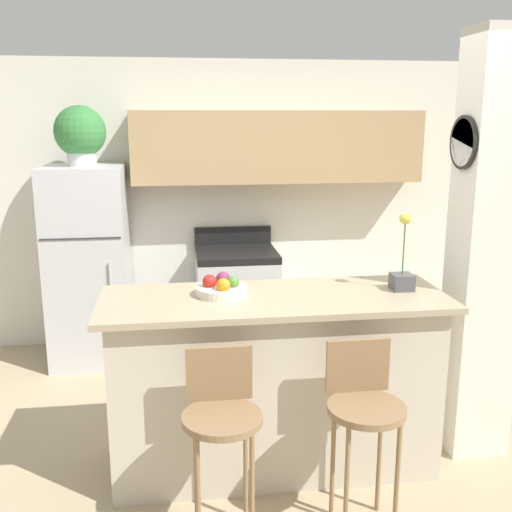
# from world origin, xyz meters

# --- Properties ---
(ground_plane) EXTENTS (14.00, 14.00, 0.00)m
(ground_plane) POSITION_xyz_m (0.00, 0.00, 0.00)
(ground_plane) COLOR tan
(wall_back) EXTENTS (5.60, 0.38, 2.55)m
(wall_back) POSITION_xyz_m (0.14, 2.18, 1.47)
(wall_back) COLOR silver
(wall_back) RESTS_ON ground_plane
(pillar_right) EXTENTS (0.38, 0.32, 2.55)m
(pillar_right) POSITION_xyz_m (1.28, 0.06, 1.28)
(pillar_right) COLOR silver
(pillar_right) RESTS_ON ground_plane
(counter_bar) EXTENTS (1.97, 0.72, 1.07)m
(counter_bar) POSITION_xyz_m (0.00, 0.00, 0.54)
(counter_bar) COLOR beige
(counter_bar) RESTS_ON ground_plane
(refrigerator) EXTENTS (0.65, 0.72, 1.67)m
(refrigerator) POSITION_xyz_m (-1.28, 1.85, 0.83)
(refrigerator) COLOR silver
(refrigerator) RESTS_ON ground_plane
(stove_range) EXTENTS (0.70, 0.65, 1.07)m
(stove_range) POSITION_xyz_m (-0.02, 1.89, 0.46)
(stove_range) COLOR silver
(stove_range) RESTS_ON ground_plane
(bar_stool_left) EXTENTS (0.39, 0.39, 0.96)m
(bar_stool_left) POSITION_xyz_m (-0.35, -0.59, 0.65)
(bar_stool_left) COLOR olive
(bar_stool_left) RESTS_ON ground_plane
(bar_stool_right) EXTENTS (0.39, 0.39, 0.96)m
(bar_stool_right) POSITION_xyz_m (0.35, -0.59, 0.65)
(bar_stool_right) COLOR olive
(bar_stool_right) RESTS_ON ground_plane
(potted_plant_on_fridge) EXTENTS (0.41, 0.41, 0.48)m
(potted_plant_on_fridge) POSITION_xyz_m (-1.28, 1.85, 1.92)
(potted_plant_on_fridge) COLOR silver
(potted_plant_on_fridge) RESTS_ON refrigerator
(orchid_vase) EXTENTS (0.12, 0.12, 0.46)m
(orchid_vase) POSITION_xyz_m (0.76, 0.03, 1.19)
(orchid_vase) COLOR #4C4C51
(orchid_vase) RESTS_ON counter_bar
(fruit_bowl) EXTENTS (0.29, 0.29, 0.12)m
(fruit_bowl) POSITION_xyz_m (-0.30, 0.07, 1.11)
(fruit_bowl) COLOR silver
(fruit_bowl) RESTS_ON counter_bar
(trash_bin) EXTENTS (0.28, 0.28, 0.38)m
(trash_bin) POSITION_xyz_m (-0.74, 1.60, 0.19)
(trash_bin) COLOR black
(trash_bin) RESTS_ON ground_plane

